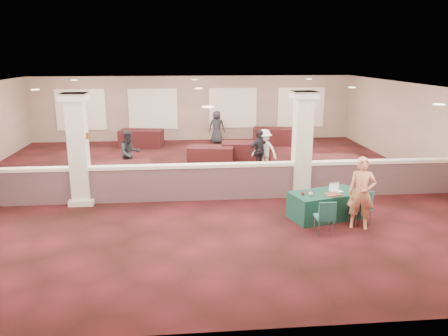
{
  "coord_description": "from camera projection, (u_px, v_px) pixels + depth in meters",
  "views": [
    {
      "loc": [
        -0.5,
        -13.98,
        4.23
      ],
      "look_at": [
        0.62,
        -2.0,
        1.09
      ],
      "focal_mm": 35.0,
      "sensor_mm": 36.0,
      "label": 1
    }
  ],
  "objects": [
    {
      "name": "ground",
      "position": [
        200.0,
        185.0,
        14.58
      ],
      "size": [
        16.0,
        16.0,
        0.0
      ],
      "primitive_type": "plane",
      "color": "#441117",
      "rests_on": "ground"
    },
    {
      "name": "wall_back",
      "position": [
        193.0,
        108.0,
        21.88
      ],
      "size": [
        16.0,
        0.04,
        3.2
      ],
      "primitive_type": "cube",
      "color": "#7F6658",
      "rests_on": "ground"
    },
    {
      "name": "wall_front",
      "position": [
        220.0,
        238.0,
        6.47
      ],
      "size": [
        16.0,
        0.04,
        3.2
      ],
      "primitive_type": "cube",
      "color": "#7F6658",
      "rests_on": "ground"
    },
    {
      "name": "wall_right",
      "position": [
        434.0,
        134.0,
        14.89
      ],
      "size": [
        0.04,
        16.0,
        3.2
      ],
      "primitive_type": "cube",
      "color": "#7F6658",
      "rests_on": "ground"
    },
    {
      "name": "ceiling",
      "position": [
        199.0,
        88.0,
        13.77
      ],
      "size": [
        16.0,
        16.0,
        0.02
      ],
      "primitive_type": "cube",
      "color": "white",
      "rests_on": "wall_back"
    },
    {
      "name": "partition_wall",
      "position": [
        202.0,
        181.0,
        12.99
      ],
      "size": [
        15.6,
        0.28,
        1.1
      ],
      "color": "brown",
      "rests_on": "ground"
    },
    {
      "name": "column_left",
      "position": [
        78.0,
        148.0,
        12.41
      ],
      "size": [
        0.72,
        0.72,
        3.2
      ],
      "color": "beige",
      "rests_on": "ground"
    },
    {
      "name": "column_right",
      "position": [
        302.0,
        144.0,
        12.99
      ],
      "size": [
        0.72,
        0.72,
        3.2
      ],
      "color": "beige",
      "rests_on": "ground"
    },
    {
      "name": "sconce_left",
      "position": [
        67.0,
        136.0,
        12.29
      ],
      "size": [
        0.12,
        0.12,
        0.18
      ],
      "color": "brown",
      "rests_on": "column_left"
    },
    {
      "name": "sconce_right",
      "position": [
        88.0,
        136.0,
        12.34
      ],
      "size": [
        0.12,
        0.12,
        0.18
      ],
      "color": "brown",
      "rests_on": "column_left"
    },
    {
      "name": "near_table",
      "position": [
        325.0,
        205.0,
        11.58
      ],
      "size": [
        2.02,
        1.39,
        0.71
      ],
      "primitive_type": "cube",
      "rotation": [
        0.0,
        0.0,
        0.28
      ],
      "color": "#0D3125",
      "rests_on": "ground"
    },
    {
      "name": "conf_chair_main",
      "position": [
        362.0,
        204.0,
        11.05
      ],
      "size": [
        0.51,
        0.52,
        0.93
      ],
      "rotation": [
        0.0,
        0.0,
        0.12
      ],
      "color": "#226063",
      "rests_on": "ground"
    },
    {
      "name": "conf_chair_side",
      "position": [
        326.0,
        215.0,
        10.41
      ],
      "size": [
        0.44,
        0.45,
        0.87
      ],
      "rotation": [
        0.0,
        0.0,
        -0.01
      ],
      "color": "#226063",
      "rests_on": "ground"
    },
    {
      "name": "woman",
      "position": [
        362.0,
        193.0,
        10.78
      ],
      "size": [
        0.76,
        0.63,
        1.81
      ],
      "primitive_type": "imported",
      "rotation": [
        0.0,
        0.0,
        -0.35
      ],
      "color": "tan",
      "rests_on": "ground"
    },
    {
      "name": "far_table_front_left",
      "position": [
        125.0,
        174.0,
        14.55
      ],
      "size": [
        2.0,
        1.35,
        0.74
      ],
      "primitive_type": "cube",
      "rotation": [
        0.0,
        0.0,
        0.26
      ],
      "color": "black",
      "rests_on": "ground"
    },
    {
      "name": "far_table_front_center",
      "position": [
        211.0,
        155.0,
        17.23
      ],
      "size": [
        1.9,
        1.18,
        0.72
      ],
      "primitive_type": "cube",
      "rotation": [
        0.0,
        0.0,
        -0.17
      ],
      "color": "black",
      "rests_on": "ground"
    },
    {
      "name": "far_table_front_right",
      "position": [
        328.0,
        168.0,
        15.17
      ],
      "size": [
        2.12,
        1.27,
        0.81
      ],
      "primitive_type": "cube",
      "rotation": [
        0.0,
        0.0,
        -0.14
      ],
      "color": "black",
      "rests_on": "ground"
    },
    {
      "name": "far_table_back_left",
      "position": [
        141.0,
        138.0,
        20.51
      ],
      "size": [
        2.11,
        1.3,
        0.8
      ],
      "primitive_type": "cube",
      "rotation": [
        0.0,
        0.0,
        -0.16
      ],
      "color": "black",
      "rests_on": "ground"
    },
    {
      "name": "far_table_back_center",
      "position": [
        246.0,
        152.0,
        17.74
      ],
      "size": [
        2.0,
        1.11,
        0.79
      ],
      "primitive_type": "cube",
      "rotation": [
        0.0,
        0.0,
        -0.08
      ],
      "color": "black",
      "rests_on": "ground"
    },
    {
      "name": "far_table_back_right",
      "position": [
        273.0,
        136.0,
        21.08
      ],
      "size": [
        2.09,
        1.3,
        0.79
      ],
      "primitive_type": "cube",
      "rotation": [
        0.0,
        0.0,
        -0.18
      ],
      "color": "black",
      "rests_on": "ground"
    },
    {
      "name": "attendee_a",
      "position": [
        130.0,
        153.0,
        15.5
      ],
      "size": [
        0.9,
        0.74,
        1.65
      ],
      "primitive_type": "imported",
      "rotation": [
        0.0,
        0.0,
        0.45
      ],
      "color": "black",
      "rests_on": "ground"
    },
    {
      "name": "attendee_b",
      "position": [
        264.0,
        150.0,
        16.17
      ],
      "size": [
        1.08,
        0.96,
        1.56
      ],
      "primitive_type": "imported",
      "rotation": [
        0.0,
        0.0,
        -0.63
      ],
      "color": "#BCBCB7",
      "rests_on": "ground"
    },
    {
      "name": "attendee_c",
      "position": [
        259.0,
        151.0,
        16.03
      ],
      "size": [
        1.01,
        0.87,
        1.57
      ],
      "primitive_type": "imported",
      "rotation": [
        0.0,
        0.0,
        0.58
      ],
      "color": "black",
      "rests_on": "ground"
    },
    {
      "name": "attendee_d",
      "position": [
        217.0,
        127.0,
        21.22
      ],
      "size": [
        0.85,
        0.56,
        1.6
      ],
      "primitive_type": "imported",
      "rotation": [
        0.0,
        0.0,
        2.97
      ],
      "color": "black",
      "rests_on": "ground"
    },
    {
      "name": "laptop_base",
      "position": [
        336.0,
        191.0,
        11.54
      ],
      "size": [
        0.37,
        0.3,
        0.02
      ],
      "primitive_type": "cube",
      "rotation": [
        0.0,
        0.0,
        0.28
      ],
      "color": "silver",
      "rests_on": "near_table"
    },
    {
      "name": "laptop_screen",
      "position": [
        334.0,
        186.0,
        11.61
      ],
      "size": [
        0.31,
        0.1,
        0.21
      ],
      "primitive_type": "cube",
      "rotation": [
        0.0,
        0.0,
        0.28
      ],
      "color": "silver",
      "rests_on": "near_table"
    },
    {
      "name": "screen_glow",
      "position": [
        334.0,
        187.0,
        11.61
      ],
      "size": [
        0.28,
        0.08,
        0.18
      ],
      "primitive_type": "cube",
      "rotation": [
        0.0,
        0.0,
        0.28
      ],
      "color": "silver",
      "rests_on": "near_table"
    },
    {
      "name": "knitting",
      "position": [
        333.0,
        194.0,
        11.28
      ],
      "size": [
        0.45,
        0.39,
        0.03
      ],
      "primitive_type": "cube",
      "rotation": [
        0.0,
        0.0,
        0.28
      ],
      "color": "#CF4721",
      "rests_on": "near_table"
    },
    {
      "name": "yarn_cream",
      "position": [
        311.0,
        194.0,
        11.2
      ],
      "size": [
        0.11,
        0.11,
        0.11
      ],
      "primitive_type": "sphere",
      "color": "beige",
      "rests_on": "near_table"
    },
    {
      "name": "yarn_red",
      "position": [
        303.0,
        193.0,
        11.28
      ],
      "size": [
        0.1,
        0.1,
        0.1
      ],
      "primitive_type": "sphere",
      "color": "maroon",
      "rests_on": "near_table"
    },
    {
      "name": "yarn_grey",
      "position": [
        309.0,
        191.0,
        11.42
      ],
      "size": [
        0.1,
        0.1,
        0.1
      ],
      "primitive_type": "sphere",
      "color": "#4E4E53",
      "rests_on": "near_table"
    },
    {
      "name": "scissors",
      "position": [
        352.0,
        193.0,
        11.46
      ],
      "size": [
        0.12,
        0.06,
        0.01
      ],
      "primitive_type": "cube",
      "rotation": [
        0.0,
        0.0,
        0.28
      ],
      "color": "red",
      "rests_on": "near_table"
    }
  ]
}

